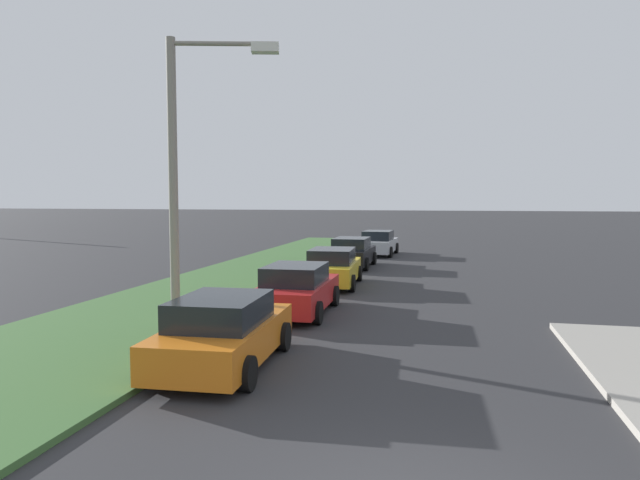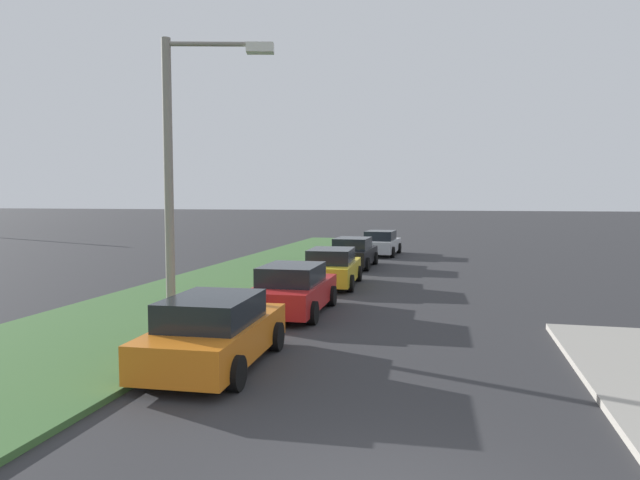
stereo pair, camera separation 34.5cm
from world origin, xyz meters
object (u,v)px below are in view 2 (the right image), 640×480
parked_car_silver (381,243)px  streetlight (182,161)px  parked_car_yellow (332,268)px  parked_car_black (353,253)px  parked_car_orange (215,332)px  parked_car_red (293,290)px

parked_car_silver → streetlight: bearing=175.0°
parked_car_yellow → parked_car_silver: same height
parked_car_silver → parked_car_black: bearing=177.1°
parked_car_orange → parked_car_red: bearing=-3.2°
parked_car_red → parked_car_black: (11.45, 0.25, 0.00)m
parked_car_yellow → streetlight: bearing=160.5°
parked_car_orange → parked_car_red: size_ratio=1.01×
parked_car_red → parked_car_yellow: size_ratio=0.99×
parked_car_black → parked_car_silver: size_ratio=0.99×
parked_car_yellow → parked_car_red: bearing=176.7°
parked_car_orange → parked_car_black: 16.89m
parked_car_red → parked_car_black: size_ratio=1.01×
parked_car_silver → streetlight: streetlight is taller
parked_car_black → streetlight: 14.50m
parked_car_black → parked_car_orange: bearing=-178.9°
parked_car_red → streetlight: bearing=135.7°
parked_car_red → parked_car_yellow: bearing=-1.3°
parked_car_black → parked_car_silver: (6.22, -0.57, 0.00)m
parked_car_red → parked_car_yellow: (5.39, -0.00, 0.00)m
parked_car_black → streetlight: (-13.88, 2.03, 3.67)m
streetlight → parked_car_red: bearing=-43.1°
parked_car_yellow → parked_car_black: bearing=-1.0°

